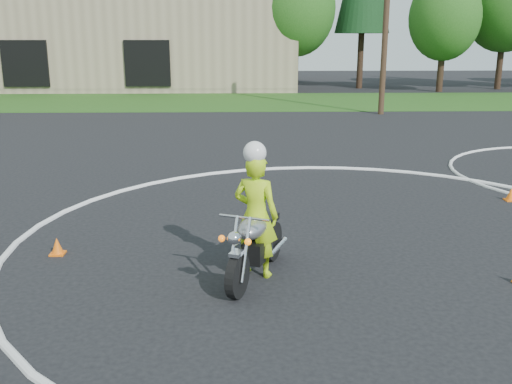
{
  "coord_description": "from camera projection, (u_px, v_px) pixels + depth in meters",
  "views": [
    {
      "loc": [
        -1.94,
        -6.83,
        3.59
      ],
      "look_at": [
        -1.68,
        2.4,
        1.1
      ],
      "focal_mm": 40.0,
      "sensor_mm": 36.0,
      "label": 1
    }
  ],
  "objects": [
    {
      "name": "rider_primary_grp",
      "position": [
        256.0,
        212.0,
        8.7
      ],
      "size": [
        0.83,
        0.69,
        2.13
      ],
      "rotation": [
        0.0,
        0.0,
        -0.39
      ],
      "color": "#AFDB17",
      "rests_on": "ground"
    },
    {
      "name": "ground",
      "position": [
        387.0,
        318.0,
        7.58
      ],
      "size": [
        120.0,
        120.0,
        0.0
      ],
      "primitive_type": "plane",
      "color": "black",
      "rests_on": "ground"
    },
    {
      "name": "utility_poles",
      "position": [
        387.0,
        3.0,
        26.63
      ],
      "size": [
        41.6,
        1.12,
        10.0
      ],
      "color": "#473321",
      "rests_on": "ground"
    },
    {
      "name": "warehouse",
      "position": [
        34.0,
        31.0,
        44.58
      ],
      "size": [
        41.0,
        17.0,
        8.3
      ],
      "color": "tan",
      "rests_on": "ground"
    },
    {
      "name": "primary_motorcycle",
      "position": [
        255.0,
        244.0,
        8.69
      ],
      "size": [
        1.1,
        2.07,
        1.15
      ],
      "rotation": [
        0.0,
        0.0,
        -0.39
      ],
      "color": "black",
      "rests_on": "ground"
    },
    {
      "name": "grass_strip",
      "position": [
        272.0,
        101.0,
        33.63
      ],
      "size": [
        120.0,
        10.0,
        0.02
      ],
      "primitive_type": "cube",
      "color": "#1E4714",
      "rests_on": "ground"
    },
    {
      "name": "course_markings",
      "position": [
        438.0,
        217.0,
        11.84
      ],
      "size": [
        19.05,
        19.05,
        0.12
      ],
      "color": "silver",
      "rests_on": "ground"
    }
  ]
}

